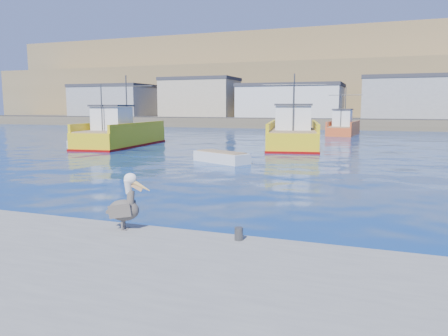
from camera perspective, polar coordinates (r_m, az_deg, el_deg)
name	(u,v)px	position (r m, az deg, el deg)	size (l,w,h in m)	color
ground	(184,216)	(14.53, -5.21, -6.26)	(260.00, 260.00, 0.00)	navy
dock_bollards	(148,224)	(11.18, -9.93, -7.26)	(36.20, 0.20, 0.30)	#4C4C4C
far_shore	(361,86)	(122.20, 17.45, 10.18)	(200.00, 81.00, 24.00)	brown
trawler_yellow_a	(120,135)	(41.02, -13.39, 4.26)	(5.25, 11.82, 6.54)	yellow
trawler_yellow_b	(293,135)	(39.36, 9.01, 4.28)	(6.35, 12.71, 6.62)	yellow
boat_orange	(343,127)	(57.75, 15.30, 5.19)	(4.27, 8.35, 6.06)	#D95223
skiff_left	(91,144)	(40.93, -17.03, 3.03)	(4.03, 3.27, 0.85)	silver
skiff_mid	(221,158)	(28.23, -0.36, 1.31)	(4.22, 3.11, 0.87)	silver
pelican	(125,205)	(11.25, -12.78, -4.80)	(1.17, 0.64, 1.44)	#595451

